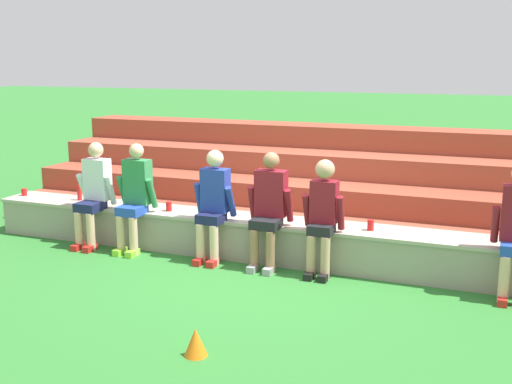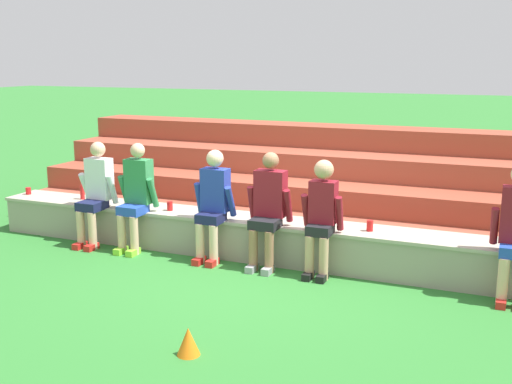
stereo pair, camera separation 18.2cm
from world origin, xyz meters
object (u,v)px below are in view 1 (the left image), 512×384
water_bottle_near_left (79,193)px  sports_cone (196,342)px  person_left_of_center (135,195)px  person_right_of_center (269,207)px  person_far_left (94,192)px  plastic_cup_middle (371,225)px  person_center (213,202)px  plastic_cup_left_end (169,206)px  plastic_cup_right_end (24,192)px  person_far_right (323,214)px

water_bottle_near_left → sports_cone: bearing=-40.5°
person_left_of_center → person_right_of_center: person_left_of_center is taller
person_far_left → sports_cone: bearing=-41.4°
water_bottle_near_left → plastic_cup_middle: 4.23m
person_center → plastic_cup_left_end: bearing=162.2°
person_far_left → plastic_cup_middle: size_ratio=10.91×
person_far_left → plastic_cup_right_end: (-1.47, 0.31, -0.18)m
person_right_of_center → person_far_right: 0.69m
water_bottle_near_left → plastic_cup_left_end: (1.52, -0.11, -0.04)m
person_center → person_far_right: bearing=-1.0°
person_center → person_left_of_center: bearing=179.7°
person_far_right → plastic_cup_left_end: bearing=173.0°
person_left_of_center → plastic_cup_middle: (3.08, 0.27, -0.18)m
person_far_left → person_right_of_center: size_ratio=1.00×
plastic_cup_middle → plastic_cup_left_end: plastic_cup_middle is taller
person_left_of_center → plastic_cup_left_end: size_ratio=11.51×
plastic_cup_left_end → person_right_of_center: bearing=-8.4°
person_far_left → person_center: 1.79m
sports_cone → plastic_cup_right_end: bearing=147.0°
water_bottle_near_left → plastic_cup_left_end: 1.53m
plastic_cup_left_end → sports_cone: (1.74, -2.68, -0.45)m
water_bottle_near_left → plastic_cup_left_end: water_bottle_near_left is taller
person_right_of_center → plastic_cup_middle: size_ratio=10.92×
person_right_of_center → sports_cone: (0.24, -2.46, -0.63)m
water_bottle_near_left → plastic_cup_middle: size_ratio=1.73×
plastic_cup_right_end → sports_cone: (4.23, -2.74, -0.44)m
person_left_of_center → person_right_of_center: (1.88, 0.02, 0.00)m
person_left_of_center → plastic_cup_right_end: person_left_of_center is taller
person_left_of_center → plastic_cup_left_end: bearing=32.8°
water_bottle_near_left → sports_cone: 4.32m
plastic_cup_middle → person_left_of_center: bearing=-175.0°
person_right_of_center → plastic_cup_right_end: size_ratio=13.50×
plastic_cup_middle → person_center: bearing=-171.8°
plastic_cup_left_end → sports_cone: plastic_cup_left_end is taller
plastic_cup_middle → sports_cone: (-0.96, -2.71, -0.46)m
person_center → plastic_cup_left_end: size_ratio=11.33×
person_far_left → plastic_cup_middle: person_far_left is taller
water_bottle_near_left → person_center: bearing=-8.8°
plastic_cup_middle → water_bottle_near_left: bearing=178.9°
person_far_left → sports_cone: person_far_left is taller
person_far_left → water_bottle_near_left: person_far_left is taller
person_left_of_center → person_right_of_center: 1.88m
person_far_left → person_far_right: (3.21, -0.03, -0.01)m
plastic_cup_left_end → sports_cone: size_ratio=0.50×
plastic_cup_middle → plastic_cup_left_end: 2.70m
person_left_of_center → plastic_cup_middle: size_ratio=11.04×
person_left_of_center → sports_cone: 3.29m
person_right_of_center → sports_cone: bearing=-84.5°
sports_cone → water_bottle_near_left: bearing=139.5°
person_left_of_center → sports_cone: person_left_of_center is taller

